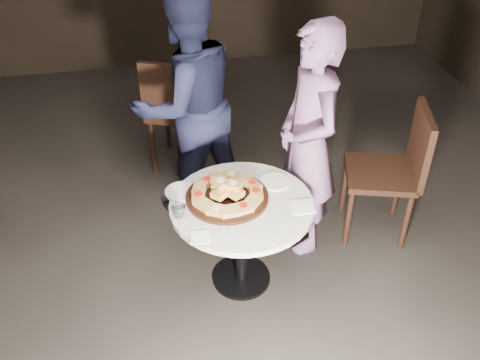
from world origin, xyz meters
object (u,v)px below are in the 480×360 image
(chair_far, at_px, (177,108))
(diner_teal, at_px, (308,143))
(table, at_px, (242,218))
(diner_navy, at_px, (187,104))
(water_glass, at_px, (179,211))
(focaccia_pile, at_px, (227,191))
(serving_board, at_px, (227,197))
(chair_right, at_px, (396,165))

(chair_far, height_order, diner_teal, diner_teal)
(table, distance_m, diner_navy, 0.97)
(diner_navy, bearing_deg, table, 81.27)
(table, xyz_separation_m, water_glass, (-0.37, -0.05, 0.16))
(focaccia_pile, bearing_deg, chair_far, 97.62)
(diner_teal, bearing_deg, table, -63.72)
(serving_board, distance_m, chair_far, 1.31)
(focaccia_pile, xyz_separation_m, chair_right, (1.19, 0.24, -0.14))
(water_glass, distance_m, diner_teal, 0.95)
(serving_board, height_order, chair_right, chair_right)
(serving_board, xyz_separation_m, chair_right, (1.20, 0.24, -0.09))
(diner_teal, bearing_deg, focaccia_pile, -71.83)
(diner_teal, bearing_deg, chair_right, 80.57)
(serving_board, height_order, focaccia_pile, focaccia_pile)
(water_glass, xyz_separation_m, chair_right, (1.49, 0.35, -0.12))
(focaccia_pile, bearing_deg, table, -37.88)
(chair_far, distance_m, diner_teal, 1.29)
(table, height_order, serving_board, serving_board)
(water_glass, height_order, diner_teal, diner_teal)
(table, distance_m, water_glass, 0.41)
(chair_far, bearing_deg, serving_board, 119.02)
(table, height_order, chair_far, chair_far)
(chair_far, bearing_deg, diner_navy, 116.16)
(focaccia_pile, relative_size, chair_right, 0.45)
(focaccia_pile, bearing_deg, chair_right, 11.22)
(serving_board, height_order, diner_navy, diner_navy)
(focaccia_pile, distance_m, water_glass, 0.32)
(chair_far, bearing_deg, chair_right, 163.68)
(serving_board, distance_m, chair_right, 1.22)
(serving_board, bearing_deg, water_glass, -159.76)
(focaccia_pile, bearing_deg, diner_teal, 25.00)
(chair_far, xyz_separation_m, diner_navy, (0.04, -0.47, 0.27))
(table, xyz_separation_m, serving_board, (-0.08, 0.06, 0.13))
(diner_navy, relative_size, diner_teal, 1.07)
(serving_board, xyz_separation_m, focaccia_pile, (0.00, 0.00, 0.05))
(chair_right, height_order, diner_navy, diner_navy)
(chair_right, bearing_deg, chair_far, -111.45)
(chair_right, bearing_deg, focaccia_pile, -62.40)
(serving_board, distance_m, diner_teal, 0.65)
(diner_navy, bearing_deg, diner_teal, 119.20)
(focaccia_pile, relative_size, water_glass, 5.28)
(chair_far, bearing_deg, focaccia_pile, 119.13)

